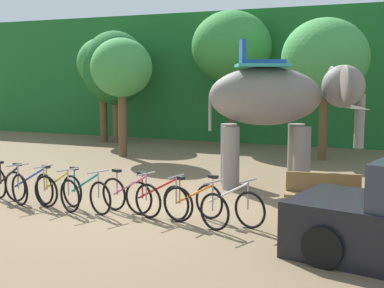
# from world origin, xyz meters

# --- Properties ---
(ground_plane) EXTENTS (80.00, 80.00, 0.00)m
(ground_plane) POSITION_xyz_m (0.00, 0.00, 0.00)
(ground_plane) COLOR brown
(foliage_hedge) EXTENTS (36.00, 6.00, 5.68)m
(foliage_hedge) POSITION_xyz_m (0.00, 14.56, 2.84)
(foliage_hedge) COLOR #1E6028
(foliage_hedge) RESTS_ON ground
(tree_center_left) EXTENTS (2.19, 2.19, 4.54)m
(tree_center_left) POSITION_xyz_m (-7.44, 9.53, 3.40)
(tree_center_left) COLOR brown
(tree_center_left) RESTS_ON ground
(tree_far_right) EXTENTS (2.81, 2.81, 4.82)m
(tree_far_right) POSITION_xyz_m (-6.85, 9.59, 3.22)
(tree_far_right) COLOR brown
(tree_far_right) RESTS_ON ground
(tree_center_right) EXTENTS (2.18, 2.18, 4.23)m
(tree_center_right) POSITION_xyz_m (-4.48, 6.19, 3.14)
(tree_center_right) COLOR brown
(tree_center_right) RESTS_ON ground
(tree_far_left) EXTENTS (3.24, 3.24, 5.52)m
(tree_far_left) POSITION_xyz_m (-1.81, 10.37, 4.06)
(tree_far_left) COLOR brown
(tree_far_left) RESTS_ON ground
(tree_right) EXTENTS (2.94, 2.94, 4.82)m
(tree_right) POSITION_xyz_m (2.29, 8.19, 3.46)
(tree_right) COLOR brown
(tree_right) RESTS_ON ground
(elephant) EXTENTS (4.18, 2.93, 3.78)m
(elephant) POSITION_xyz_m (1.93, 3.28, 2.20)
(elephant) COLOR slate
(elephant) RESTS_ON ground
(bike_black) EXTENTS (1.62, 0.74, 0.92)m
(bike_black) POSITION_xyz_m (-3.24, -0.89, 0.39)
(bike_black) COLOR black
(bike_black) RESTS_ON ground
(bike_blue) EXTENTS (1.70, 0.52, 0.92)m
(bike_blue) POSITION_xyz_m (-2.62, -0.91, 0.39)
(bike_blue) COLOR black
(bike_blue) RESTS_ON ground
(bike_yellow) EXTENTS (1.62, 0.72, 0.92)m
(bike_yellow) POSITION_xyz_m (-1.85, -0.96, 0.39)
(bike_yellow) COLOR black
(bike_yellow) RESTS_ON ground
(bike_teal) EXTENTS (1.63, 0.71, 0.92)m
(bike_teal) POSITION_xyz_m (-1.15, -0.89, 0.39)
(bike_teal) COLOR black
(bike_teal) RESTS_ON ground
(bike_pink) EXTENTS (1.66, 0.62, 0.92)m
(bike_pink) POSITION_xyz_m (-0.14, -0.74, 0.39)
(bike_pink) COLOR black
(bike_pink) RESTS_ON ground
(bike_red) EXTENTS (1.69, 0.52, 0.92)m
(bike_red) POSITION_xyz_m (0.52, -0.80, 0.39)
(bike_red) COLOR black
(bike_red) RESTS_ON ground
(bike_orange) EXTENTS (1.63, 0.71, 0.92)m
(bike_orange) POSITION_xyz_m (1.40, -0.98, 0.39)
(bike_orange) COLOR black
(bike_orange) RESTS_ON ground
(bike_white) EXTENTS (1.64, 0.69, 0.92)m
(bike_white) POSITION_xyz_m (1.96, -0.60, 0.39)
(bike_white) COLOR black
(bike_white) RESTS_ON ground
(wooden_bench) EXTENTS (1.54, 0.61, 0.89)m
(wooden_bench) POSITION_xyz_m (3.55, 0.61, 0.48)
(wooden_bench) COLOR brown
(wooden_bench) RESTS_ON ground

